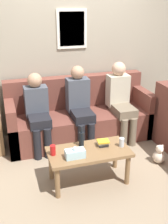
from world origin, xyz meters
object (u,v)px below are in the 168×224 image
couch_main (79,118)px  drinking_glass (122,142)px  coffee_table (89,155)px  person_middle (80,103)px  teddy_bear (159,155)px  wine_bottle (81,138)px  person_right (121,98)px  person_left (38,109)px

couch_main → drinking_glass: bearing=-81.0°
couch_main → coffee_table: couch_main is taller
couch_main → person_middle: person_middle is taller
teddy_bear → wine_bottle: bearing=178.8°
couch_main → coffee_table: (-0.23, -1.19, 0.03)m
person_middle → person_right: (0.68, 0.01, 0.01)m
wine_bottle → person_right: size_ratio=0.21×
teddy_bear → drinking_glass: bearing=-167.8°
couch_main → coffee_table: 1.22m
wine_bottle → person_right: bearing=44.1°
couch_main → person_left: 0.77m
couch_main → person_middle: size_ratio=1.88×
person_middle → person_right: person_right is taller
couch_main → person_middle: bearing=-102.9°
coffee_table → person_right: person_right is taller
couch_main → wine_bottle: bearing=-104.8°
coffee_table → wine_bottle: (-0.05, 0.14, 0.17)m
couch_main → drinking_glass: size_ratio=20.15×
drinking_glass → person_middle: bearing=102.4°
drinking_glass → person_middle: 1.09m
coffee_table → wine_bottle: size_ratio=3.81×
coffee_table → person_right: size_ratio=0.81×
couch_main → drinking_glass: 1.24m
person_left → teddy_bear: 1.86m
wine_bottle → person_middle: person_middle is taller
coffee_table → person_left: 1.15m
person_right → coffee_table: bearing=-130.1°
couch_main → wine_bottle: size_ratio=8.73×
person_left → person_right: bearing=0.4°
wine_bottle → person_middle: bearing=74.8°
person_left → person_middle: bearing=0.3°
coffee_table → teddy_bear: (1.08, 0.12, -0.26)m
person_left → person_middle: person_middle is taller
person_left → coffee_table: bearing=-65.9°
wine_bottle → drinking_glass: size_ratio=2.31×
wine_bottle → person_right: person_right is taller
coffee_table → wine_bottle: 0.23m
couch_main → wine_bottle: couch_main is taller
person_left → person_middle: 0.65m
wine_bottle → person_left: (-0.41, 0.88, 0.10)m
coffee_table → wine_bottle: wine_bottle is taller
coffee_table → drinking_glass: drinking_glass is taller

